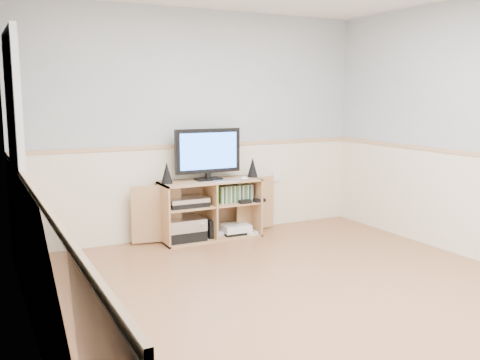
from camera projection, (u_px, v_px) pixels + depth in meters
name	position (u px, v px, depth m)	size (l,w,h in m)	color
room	(299.00, 143.00, 4.06)	(4.04, 4.54, 2.54)	#AF764E
media_cabinet	(208.00, 208.00, 5.94)	(1.73, 0.42, 0.65)	tan
monitor	(208.00, 152.00, 5.84)	(0.76, 0.18, 0.56)	black
speaker_left	(167.00, 173.00, 5.63)	(0.12, 0.12, 0.23)	black
speaker_right	(253.00, 167.00, 6.09)	(0.12, 0.12, 0.22)	black
keyboard	(226.00, 181.00, 5.78)	(0.28, 0.11, 0.01)	silver
mouse	(244.00, 178.00, 5.88)	(0.10, 0.06, 0.04)	white
av_components	(185.00, 222.00, 5.78)	(0.51, 0.32, 0.47)	black
game_consoles	(234.00, 229.00, 6.05)	(0.45, 0.30, 0.11)	white
game_cases	(235.00, 193.00, 5.99)	(0.40, 0.14, 0.19)	#3F8C3F
wall_outlet	(276.00, 176.00, 6.48)	(0.12, 0.03, 0.12)	white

